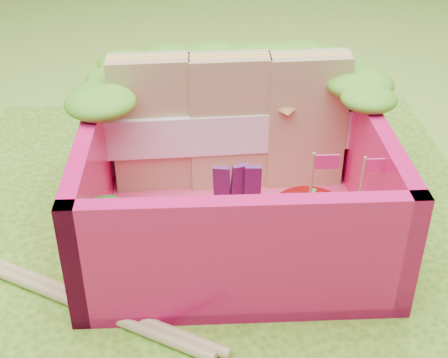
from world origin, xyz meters
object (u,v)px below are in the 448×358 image
strawberry_left (307,233)px  bento_box (233,174)px  strawberry_right (355,228)px  broccoli (112,226)px  sandwich_stack (230,123)px

strawberry_left → bento_box: bearing=128.8°
bento_box → strawberry_right: bearing=-30.2°
broccoli → strawberry_right: (1.02, 0.00, -0.05)m
bento_box → strawberry_right: 0.59m
sandwich_stack → broccoli: bearing=-131.1°
strawberry_left → strawberry_right: (0.22, 0.06, -0.03)m
broccoli → strawberry_left: (0.80, -0.06, -0.02)m
bento_box → broccoli: 0.60m
sandwich_stack → strawberry_left: 0.73m
sandwich_stack → strawberry_left: sandwich_stack is taller
bento_box → strawberry_right: size_ratio=2.77×
strawberry_left → strawberry_right: bearing=15.4°
strawberry_right → strawberry_left: bearing=-164.6°
sandwich_stack → strawberry_left: size_ratio=2.30×
bento_box → strawberry_left: size_ratio=2.47×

